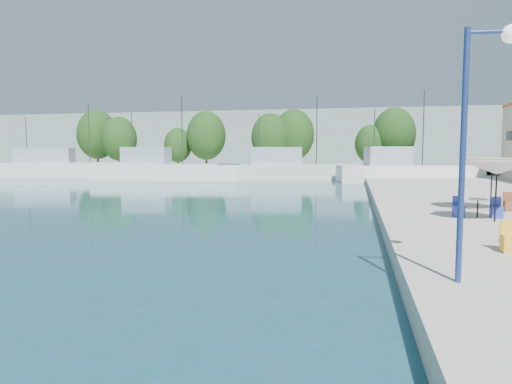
% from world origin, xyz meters
% --- Properties ---
extents(quay_far, '(90.00, 16.00, 0.60)m').
position_xyz_m(quay_far, '(-8.00, 67.00, 0.30)').
color(quay_far, '#B0AD9F').
rests_on(quay_far, ground).
extents(hill_west, '(180.00, 40.00, 16.00)m').
position_xyz_m(hill_west, '(-30.00, 160.00, 8.00)').
color(hill_west, gray).
rests_on(hill_west, ground).
extents(hill_east, '(140.00, 40.00, 12.00)m').
position_xyz_m(hill_east, '(40.00, 180.00, 6.00)').
color(hill_east, gray).
rests_on(hill_east, ground).
extents(trawler_01, '(22.90, 14.21, 10.20)m').
position_xyz_m(trawler_01, '(-32.65, 57.64, 1.07)').
color(trawler_01, white).
rests_on(trawler_01, ground).
extents(trawler_02, '(17.61, 7.02, 10.20)m').
position_xyz_m(trawler_02, '(-17.04, 53.55, 1.07)').
color(trawler_02, white).
rests_on(trawler_02, ground).
extents(trawler_03, '(20.19, 9.36, 10.20)m').
position_xyz_m(trawler_03, '(-2.02, 57.46, 1.07)').
color(trawler_03, silver).
rests_on(trawler_03, ground).
extents(trawler_04, '(15.37, 7.02, 10.20)m').
position_xyz_m(trawler_04, '(10.10, 54.48, 1.07)').
color(trawler_04, silver).
rests_on(trawler_04, ground).
extents(tree_01, '(6.43, 6.43, 9.52)m').
position_xyz_m(tree_01, '(-36.57, 71.35, 6.10)').
color(tree_01, '#3F2B19').
rests_on(tree_01, quay_far).
extents(tree_02, '(5.45, 5.45, 8.07)m').
position_xyz_m(tree_02, '(-31.00, 68.39, 5.26)').
color(tree_02, '#3F2B19').
rests_on(tree_02, quay_far).
extents(tree_03, '(4.35, 4.35, 6.44)m').
position_xyz_m(tree_03, '(-22.65, 71.71, 4.31)').
color(tree_03, '#3F2B19').
rests_on(tree_03, quay_far).
extents(tree_04, '(6.05, 6.05, 8.95)m').
position_xyz_m(tree_04, '(-17.74, 71.17, 5.77)').
color(tree_04, '#3F2B19').
rests_on(tree_04, quay_far).
extents(tree_05, '(5.61, 5.61, 8.30)m').
position_xyz_m(tree_05, '(-7.33, 69.53, 5.39)').
color(tree_05, '#3F2B19').
rests_on(tree_05, quay_far).
extents(tree_06, '(6.06, 6.06, 8.97)m').
position_xyz_m(tree_06, '(-4.11, 71.22, 5.78)').
color(tree_06, '#3F2B19').
rests_on(tree_06, quay_far).
extents(tree_07, '(4.41, 4.41, 6.53)m').
position_xyz_m(tree_07, '(6.98, 71.25, 4.37)').
color(tree_07, '#3F2B19').
rests_on(tree_07, quay_far).
extents(tree_08, '(6.07, 6.07, 8.99)m').
position_xyz_m(tree_08, '(10.27, 71.77, 5.79)').
color(tree_08, '#3F2B19').
rests_on(tree_08, quay_far).
extents(umbrella_white, '(2.54, 2.54, 2.28)m').
position_xyz_m(umbrella_white, '(10.09, 21.88, 2.63)').
color(umbrella_white, black).
rests_on(umbrella_white, quay_right).
extents(umbrella_cream, '(2.99, 2.99, 2.35)m').
position_xyz_m(umbrella_cream, '(10.89, 25.48, 2.70)').
color(umbrella_cream, black).
rests_on(umbrella_cream, quay_right).
extents(cafe_table_02, '(1.82, 0.70, 0.76)m').
position_xyz_m(cafe_table_02, '(9.74, 22.94, 0.89)').
color(cafe_table_02, black).
rests_on(cafe_table_02, quay_right).
extents(street_lamp, '(1.04, 0.36, 5.03)m').
position_xyz_m(street_lamp, '(7.32, 13.08, 4.09)').
color(street_lamp, navy).
rests_on(street_lamp, quay_right).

